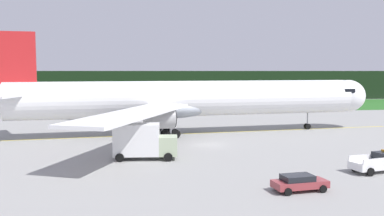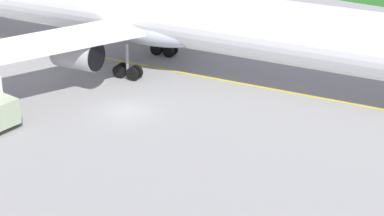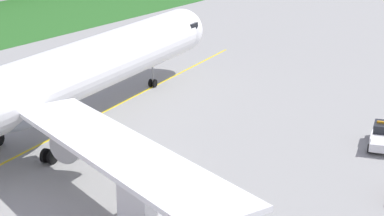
# 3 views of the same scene
# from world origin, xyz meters

# --- Properties ---
(ground) EXTENTS (320.00, 320.00, 0.00)m
(ground) POSITION_xyz_m (0.00, 0.00, 0.00)
(ground) COLOR gray
(taxiway_centerline_main) EXTENTS (81.41, 9.33, 0.01)m
(taxiway_centerline_main) POSITION_xyz_m (-1.09, 9.56, 0.00)
(taxiway_centerline_main) COLOR yellow
(taxiway_centerline_main) RESTS_ON ground
(airliner) EXTENTS (60.93, 50.65, 14.53)m
(airliner) POSITION_xyz_m (-1.82, 9.48, 5.12)
(airliner) COLOR white
(airliner) RESTS_ON ground
(ops_pickup_truck) EXTENTS (5.87, 3.15, 1.94)m
(ops_pickup_truck) POSITION_xyz_m (13.37, -16.08, 0.90)
(ops_pickup_truck) COLOR white
(ops_pickup_truck) RESTS_ON ground
(catering_truck) EXTENTS (6.83, 3.18, 3.93)m
(catering_truck) POSITION_xyz_m (-8.34, -7.61, 1.95)
(catering_truck) COLOR #A6B693
(catering_truck) RESTS_ON ground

